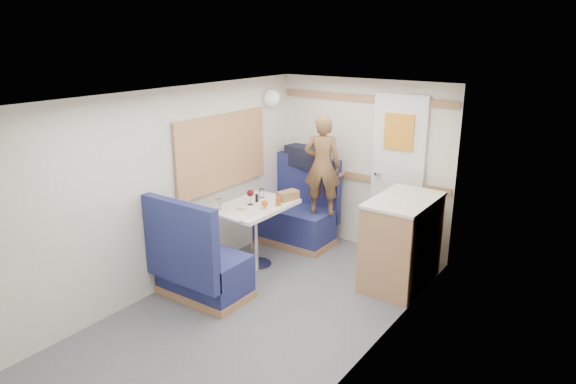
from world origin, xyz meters
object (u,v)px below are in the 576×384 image
Objects in this scene: galley_counter at (401,241)px; bread_loaf at (288,195)px; person at (322,165)px; tumbler_mid at (261,193)px; dome_light at (271,98)px; pepper_grinder at (257,198)px; cheese_block at (242,208)px; beer_glass at (278,201)px; tumbler_left at (218,204)px; bench_near at (199,270)px; tray at (241,214)px; dinette_table at (254,218)px; wine_glass at (250,194)px; duffel_bag at (306,157)px; orange_fruit at (265,204)px; bench_far at (299,219)px.

galley_counter is 1.32m from bread_loaf.
tumbler_mid is (-0.43, -0.59, -0.26)m from person.
person is at bearing -0.57° from dome_light.
dome_light reaches higher than pepper_grinder.
dome_light is 1.94× the size of cheese_block.
beer_glass is at bearing 62.76° from cheese_block.
tumbler_left is at bearing -103.13° from tumbler_mid.
galley_counter is at bearing 28.86° from cheese_block.
galley_counter is (1.47, 1.41, 0.17)m from bench_near.
tray is 0.31m from tumbler_left.
bread_loaf is (0.29, 0.11, -0.00)m from tumbler_mid.
pepper_grinder is at bearing 66.46° from tumbler_left.
pepper_grinder is at bearing 102.52° from cheese_block.
wine_glass is at bearing -160.22° from dinette_table.
duffel_bag reaches higher than tray.
galley_counter is at bearing 18.55° from beer_glass.
person reaches higher than orange_fruit.
wine_glass is (-0.07, 0.23, 0.09)m from cheese_block.
galley_counter is 8.91× the size of cheese_block.
tumbler_mid is at bearing 108.61° from pepper_grinder.
cheese_block is (-0.13, -0.22, -0.02)m from orange_fruit.
bench_near is 14.64× the size of orange_fruit.
beer_glass is at bearing -19.95° from tumbler_mid.
pepper_grinder is at bearing -71.39° from tumbler_mid.
dome_light reaches higher than dinette_table.
bench_far is 0.72m from bread_loaf.
dome_light is (-0.39, 1.71, 1.45)m from bench_near.
pepper_grinder is at bearing 148.94° from orange_fruit.
dome_light is 0.17× the size of person.
tumbler_mid is 0.16m from pepper_grinder.
orange_fruit is at bearing 58.64° from cheese_block.
duffel_bag is at bearing 94.11° from cheese_block.
bread_loaf is (-1.27, -0.19, 0.30)m from galley_counter.
bench_near reaches higher than galley_counter.
person is 13.44× the size of pepper_grinder.
wine_glass is at bearing -150.90° from beer_glass.
orange_fruit is 0.69× the size of cheese_block.
cheese_block is 0.62m from bread_loaf.
bench_near is 2.11m from duffel_bag.
dome_light is 1.54m from cheese_block.
galley_counter reaches higher than orange_fruit.
cheese_block is (0.03, 0.62, 0.46)m from bench_near.
beer_glass is at bearing 77.29° from bench_near.
bench_near is at bearing -99.08° from bread_loaf.
bread_loaf reaches higher than cheese_block.
galley_counter is 1.66m from tray.
person is (0.73, -0.01, -0.72)m from dome_light.
pepper_grinder is at bearing 92.57° from bench_near.
dome_light is 0.38× the size of duffel_bag.
cheese_block is 0.35m from pepper_grinder.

